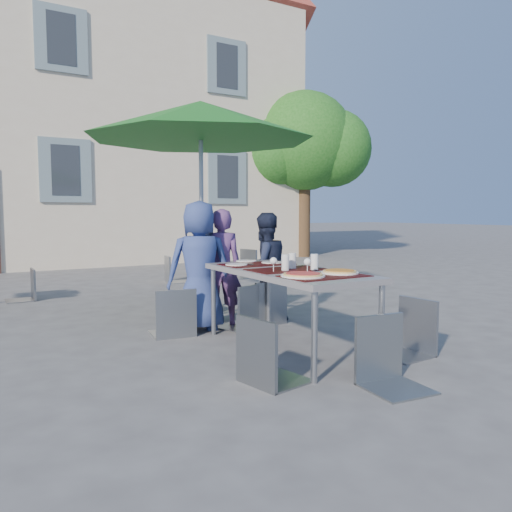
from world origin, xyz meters
TOP-DOWN VIEW (x-y plane):
  - ground at (0.00, 0.00)m, footprint 90.00×90.00m
  - building at (-0.00, 11.50)m, footprint 13.60×8.20m
  - tree at (6.55, 7.54)m, footprint 3.60×3.00m
  - dining_table at (0.54, -0.43)m, footprint 0.80×1.85m
  - pizza_near_left at (0.35, -0.94)m, footprint 0.36×0.36m
  - pizza_near_right at (0.75, -0.92)m, footprint 0.32×0.32m
  - glassware at (0.57, -0.53)m, footprint 0.46×0.42m
  - place_settings at (0.54, 0.22)m, footprint 0.68×0.49m
  - child_0 at (0.16, 0.69)m, footprint 0.77×0.59m
  - child_1 at (0.46, 0.78)m, footprint 0.56×0.47m
  - child_2 at (1.00, 0.72)m, footprint 0.63×0.37m
  - chair_0 at (-0.18, 0.57)m, footprint 0.47×0.47m
  - chair_1 at (0.61, 0.51)m, footprint 0.54×0.54m
  - chair_2 at (0.94, 0.57)m, footprint 0.44×0.45m
  - chair_3 at (-0.12, -1.14)m, footprint 0.50×0.50m
  - chair_4 at (1.42, -1.12)m, footprint 0.45×0.44m
  - chair_5 at (0.64, -1.61)m, footprint 0.47×0.47m
  - patio_umbrella at (0.61, 1.61)m, footprint 2.85×2.85m
  - bg_chair_r_0 at (-1.25, 3.67)m, footprint 0.39×0.39m
  - cafe_table_1 at (1.92, 4.33)m, footprint 0.69×0.69m
  - bg_chair_l_1 at (1.26, 4.34)m, footprint 0.47×0.46m
  - bg_chair_r_1 at (2.76, 4.34)m, footprint 0.56×0.56m

SIDE VIEW (x-z plane):
  - ground at x=0.00m, z-range 0.00..0.00m
  - cafe_table_1 at x=1.92m, z-range 0.13..0.87m
  - bg_chair_r_0 at x=-1.25m, z-range 0.07..0.93m
  - bg_chair_l_1 at x=1.26m, z-range 0.08..1.00m
  - chair_1 at x=0.61m, z-range 0.08..1.02m
  - chair_4 at x=1.42m, z-range 0.08..1.03m
  - chair_0 at x=-0.18m, z-range 0.08..1.03m
  - chair_2 at x=0.94m, z-range 0.08..1.04m
  - chair_3 at x=-0.12m, z-range 0.08..1.05m
  - chair_5 at x=0.64m, z-range 0.08..1.06m
  - bg_chair_r_1 at x=2.76m, z-range 0.09..1.13m
  - child_2 at x=1.00m, z-range 0.00..1.27m
  - child_1 at x=0.46m, z-range 0.00..1.32m
  - dining_table at x=0.54m, z-range 0.32..1.07m
  - child_0 at x=0.16m, z-range 0.00..1.40m
  - place_settings at x=0.54m, z-range 0.76..0.77m
  - pizza_near_right at x=0.75m, z-range 0.75..0.78m
  - pizza_near_left at x=0.35m, z-range 0.75..0.78m
  - glassware at x=0.57m, z-range 0.75..0.90m
  - patio_umbrella at x=0.61m, z-range 1.07..3.73m
  - tree at x=6.55m, z-range 0.90..5.60m
  - building at x=0.00m, z-range -0.70..10.40m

